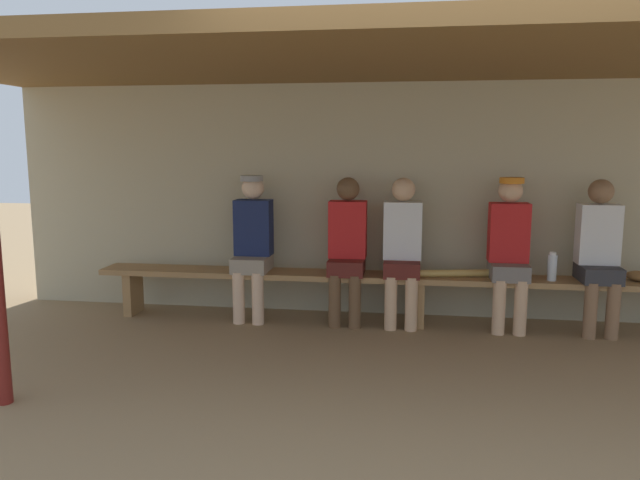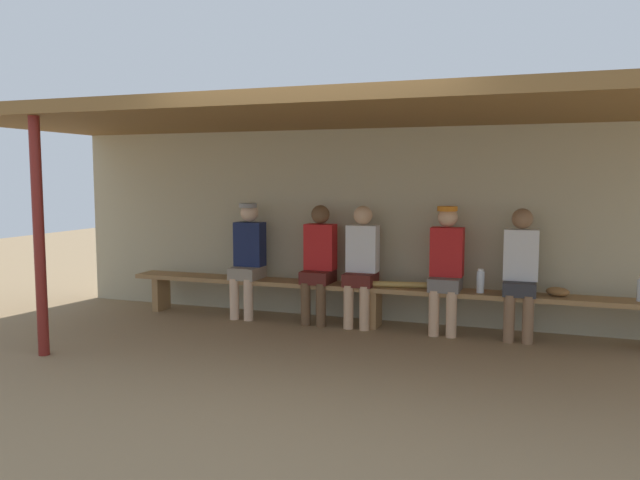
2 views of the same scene
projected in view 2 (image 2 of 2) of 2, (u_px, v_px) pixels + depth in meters
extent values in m
plane|color=#937754|center=(331.00, 366.00, 5.52)|extent=(24.00, 24.00, 0.00)
cube|color=#B7AD8C|center=(386.00, 225.00, 7.28)|extent=(8.00, 0.20, 2.20)
cube|color=brown|center=(355.00, 112.00, 5.95)|extent=(8.00, 2.80, 0.12)
cylinder|color=maroon|center=(39.00, 238.00, 5.76)|extent=(0.10, 0.10, 2.20)
cube|color=#9E7547|center=(376.00, 288.00, 6.93)|extent=(6.00, 0.36, 0.05)
cube|color=#9E7547|center=(161.00, 293.00, 7.86)|extent=(0.08, 0.29, 0.41)
cube|color=#9E7547|center=(375.00, 309.00, 6.95)|extent=(0.08, 0.29, 0.41)
cube|color=#333338|center=(520.00, 288.00, 6.40)|extent=(0.32, 0.40, 0.14)
cylinder|color=#8C6647|center=(509.00, 319.00, 6.31)|extent=(0.11, 0.11, 0.48)
cylinder|color=#8C6647|center=(528.00, 320.00, 6.25)|extent=(0.11, 0.11, 0.48)
cube|color=white|center=(521.00, 255.00, 6.44)|extent=(0.34, 0.20, 0.52)
sphere|color=#8C6647|center=(522.00, 219.00, 6.40)|extent=(0.21, 0.21, 0.21)
cube|color=#591E19|center=(318.00, 277.00, 7.12)|extent=(0.32, 0.40, 0.14)
cylinder|color=brown|center=(306.00, 304.00, 7.03)|extent=(0.11, 0.11, 0.48)
cylinder|color=brown|center=(321.00, 305.00, 6.97)|extent=(0.11, 0.11, 0.48)
cube|color=red|center=(320.00, 247.00, 7.16)|extent=(0.34, 0.20, 0.52)
sphere|color=brown|center=(320.00, 214.00, 7.13)|extent=(0.21, 0.21, 0.21)
cube|color=slate|center=(445.00, 284.00, 6.65)|extent=(0.32, 0.40, 0.14)
cylinder|color=#DBAD84|center=(434.00, 313.00, 6.56)|extent=(0.11, 0.11, 0.48)
cylinder|color=#DBAD84|center=(451.00, 314.00, 6.50)|extent=(0.11, 0.11, 0.48)
cube|color=red|center=(447.00, 252.00, 6.69)|extent=(0.34, 0.20, 0.52)
sphere|color=#DBAD84|center=(448.00, 217.00, 6.65)|extent=(0.21, 0.21, 0.21)
cylinder|color=orange|center=(447.00, 209.00, 6.61)|extent=(0.21, 0.21, 0.05)
cube|color=gray|center=(247.00, 273.00, 7.41)|extent=(0.32, 0.40, 0.14)
cylinder|color=beige|center=(234.00, 299.00, 7.32)|extent=(0.11, 0.11, 0.48)
cylinder|color=beige|center=(248.00, 300.00, 7.26)|extent=(0.11, 0.11, 0.48)
cube|color=#19234C|center=(250.00, 244.00, 7.46)|extent=(0.34, 0.20, 0.52)
sphere|color=beige|center=(249.00, 213.00, 7.42)|extent=(0.21, 0.21, 0.21)
cylinder|color=gray|center=(248.00, 205.00, 7.37)|extent=(0.21, 0.21, 0.05)
cube|color=#591E19|center=(361.00, 279.00, 6.95)|extent=(0.32, 0.40, 0.14)
cylinder|color=#DBAD84|center=(348.00, 307.00, 6.86)|extent=(0.11, 0.11, 0.48)
cylinder|color=#DBAD84|center=(364.00, 308.00, 6.80)|extent=(0.11, 0.11, 0.48)
cube|color=white|center=(363.00, 249.00, 7.00)|extent=(0.34, 0.20, 0.52)
sphere|color=#DBAD84|center=(363.00, 215.00, 6.96)|extent=(0.21, 0.21, 0.21)
cylinder|color=silver|center=(480.00, 282.00, 6.50)|extent=(0.08, 0.08, 0.23)
cylinder|color=white|center=(481.00, 270.00, 6.49)|extent=(0.06, 0.06, 0.02)
ellipsoid|color=olive|center=(558.00, 292.00, 6.33)|extent=(0.29, 0.26, 0.09)
cylinder|color=tan|center=(411.00, 285.00, 6.79)|extent=(0.89, 0.22, 0.07)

